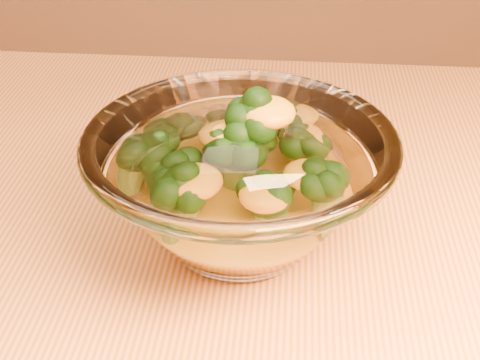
% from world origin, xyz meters
% --- Properties ---
extents(glass_bowl, '(0.23, 0.23, 0.10)m').
position_xyz_m(glass_bowl, '(0.01, 0.04, 0.80)').
color(glass_bowl, white).
rests_on(glass_bowl, table).
extents(cheese_sauce, '(0.12, 0.12, 0.03)m').
position_xyz_m(cheese_sauce, '(0.01, 0.04, 0.78)').
color(cheese_sauce, orange).
rests_on(cheese_sauce, glass_bowl).
extents(broccoli_heap, '(0.16, 0.14, 0.09)m').
position_xyz_m(broccoli_heap, '(0.00, 0.05, 0.82)').
color(broccoli_heap, black).
rests_on(broccoli_heap, cheese_sauce).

